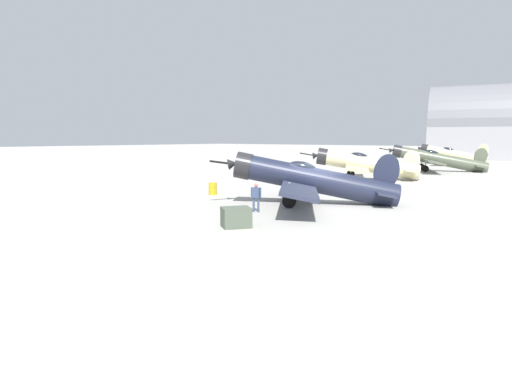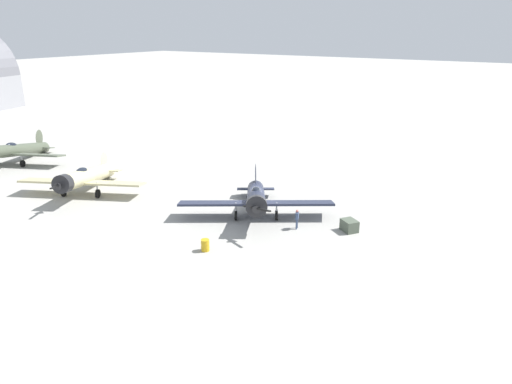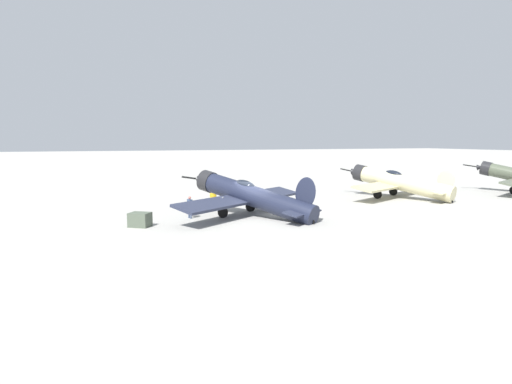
% 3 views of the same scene
% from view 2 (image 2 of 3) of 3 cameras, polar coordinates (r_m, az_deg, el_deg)
% --- Properties ---
extents(ground_plane, '(400.00, 400.00, 0.00)m').
position_cam_2_polar(ground_plane, '(39.81, 0.00, -2.44)').
color(ground_plane, '#A8A59E').
extents(airplane_foreground, '(9.79, 11.59, 3.41)m').
position_cam_2_polar(airplane_foreground, '(38.79, 0.01, -0.69)').
color(airplane_foreground, '#1E2338').
rests_on(airplane_foreground, ground_plane).
extents(airplane_mid_apron, '(10.50, 11.31, 3.05)m').
position_cam_2_polar(airplane_mid_apron, '(46.69, -20.04, 1.67)').
color(airplane_mid_apron, beige).
rests_on(airplane_mid_apron, ground_plane).
extents(airplane_far_line, '(11.17, 11.70, 3.44)m').
position_cam_2_polar(airplane_far_line, '(60.24, -27.18, 4.49)').
color(airplane_far_line, '#4C5442').
rests_on(airplane_far_line, ground_plane).
extents(ground_crew_mechanic, '(0.59, 0.32, 1.57)m').
position_cam_2_polar(ground_crew_mechanic, '(36.40, 5.00, -3.07)').
color(ground_crew_mechanic, '#384766').
rests_on(ground_crew_mechanic, ground_plane).
extents(equipment_crate, '(1.52, 1.59, 0.90)m').
position_cam_2_polar(equipment_crate, '(36.74, 11.25, -4.01)').
color(equipment_crate, '#4C5647').
rests_on(equipment_crate, ground_plane).
extents(fuel_drum, '(0.62, 0.62, 0.85)m').
position_cam_2_polar(fuel_drum, '(33.19, -6.18, -6.43)').
color(fuel_drum, gold).
rests_on(fuel_drum, ground_plane).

